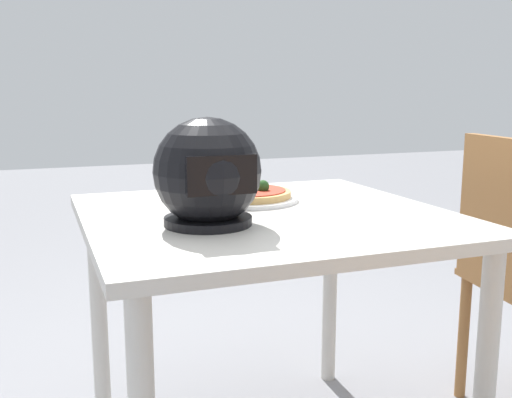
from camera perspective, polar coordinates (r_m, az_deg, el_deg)
The scene contains 4 objects.
dining_table at distance 1.55m, azimuth 0.97°, elevation -4.68°, with size 0.92×0.89×0.72m.
pizza_plate at distance 1.68m, azimuth -0.89°, elevation 0.01°, with size 0.29×0.29×0.01m, color white.
pizza at distance 1.68m, azimuth -0.88°, elevation 0.67°, with size 0.25×0.25×0.06m.
motorcycle_helmet at distance 1.37m, azimuth -4.69°, elevation 2.41°, with size 0.25×0.25×0.25m.
Camera 1 is at (0.55, 1.39, 1.03)m, focal length 41.43 mm.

